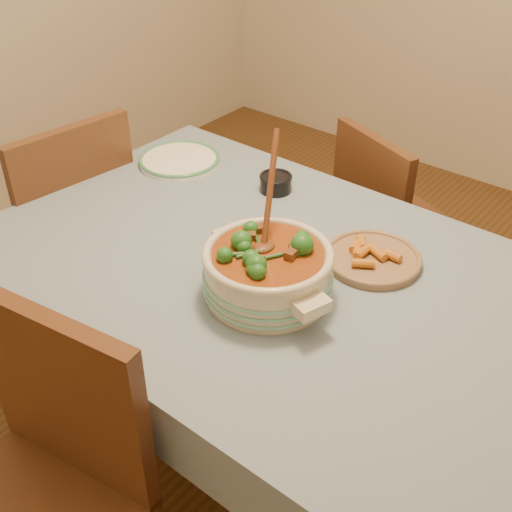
% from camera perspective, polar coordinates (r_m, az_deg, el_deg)
% --- Properties ---
extents(floor, '(4.50, 4.50, 0.00)m').
position_cam_1_polar(floor, '(2.27, 1.32, -16.68)').
color(floor, '#4C3015').
rests_on(floor, ground).
extents(dining_table, '(1.68, 1.08, 0.76)m').
position_cam_1_polar(dining_table, '(1.79, 1.60, -3.44)').
color(dining_table, brown).
rests_on(dining_table, floor).
extents(stew_casserole, '(0.42, 0.40, 0.39)m').
position_cam_1_polar(stew_casserole, '(1.60, 1.05, -1.04)').
color(stew_casserole, beige).
rests_on(stew_casserole, dining_table).
extents(white_plate, '(0.35, 0.35, 0.02)m').
position_cam_1_polar(white_plate, '(2.27, -6.83, 8.48)').
color(white_plate, white).
rests_on(white_plate, dining_table).
extents(condiment_bowl, '(0.11, 0.11, 0.06)m').
position_cam_1_polar(condiment_bowl, '(2.08, 1.77, 6.60)').
color(condiment_bowl, black).
rests_on(condiment_bowl, dining_table).
extents(fried_plate, '(0.34, 0.34, 0.04)m').
position_cam_1_polar(fried_plate, '(1.78, 10.36, -0.10)').
color(fried_plate, '#8C6D4D').
rests_on(fried_plate, dining_table).
extents(chair_far, '(0.52, 0.52, 0.85)m').
position_cam_1_polar(chair_far, '(2.50, 11.56, 3.07)').
color(chair_far, brown).
rests_on(chair_far, floor).
extents(chair_near, '(0.51, 0.51, 0.95)m').
position_cam_1_polar(chair_near, '(1.59, -18.40, -18.86)').
color(chair_near, brown).
rests_on(chair_near, floor).
extents(chair_left, '(0.49, 0.49, 0.95)m').
position_cam_1_polar(chair_left, '(2.43, -16.33, 2.78)').
color(chair_left, brown).
rests_on(chair_left, floor).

